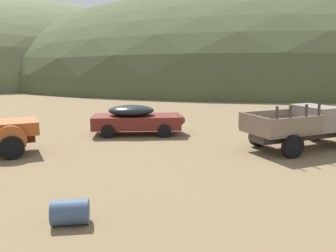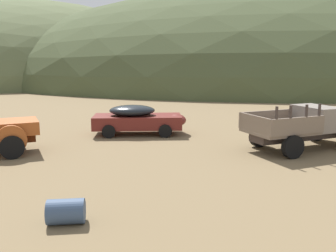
# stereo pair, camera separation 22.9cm
# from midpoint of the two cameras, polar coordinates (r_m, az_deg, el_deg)

# --- Properties ---
(hill_far_left) EXTENTS (74.02, 68.53, 29.57)m
(hill_far_left) POSITION_cam_midpoint_polar(r_m,az_deg,el_deg) (81.00, -22.51, 6.73)
(hill_far_left) COLOR #56603D
(hill_far_left) RESTS_ON ground
(hill_far_right) EXTENTS (110.26, 79.00, 32.11)m
(hill_far_right) POSITION_cam_midpoint_polar(r_m,az_deg,el_deg) (76.06, 17.19, 6.87)
(hill_far_right) COLOR #424C2D
(hill_far_right) RESTS_ON ground
(car_oxblood) EXTENTS (4.97, 2.27, 1.57)m
(car_oxblood) POSITION_cam_midpoint_polar(r_m,az_deg,el_deg) (19.81, -4.75, 1.06)
(car_oxblood) COLOR maroon
(car_oxblood) RESTS_ON ground
(truck_primer_gray) EXTENTS (6.00, 3.73, 2.16)m
(truck_primer_gray) POSITION_cam_midpoint_polar(r_m,az_deg,el_deg) (18.00, 20.90, 0.05)
(truck_primer_gray) COLOR #3D322D
(truck_primer_gray) RESTS_ON ground
(oil_drum_foreground) EXTENTS (0.90, 0.63, 0.62)m
(oil_drum_foreground) POSITION_cam_midpoint_polar(r_m,az_deg,el_deg) (9.64, -15.41, -12.56)
(oil_drum_foreground) COLOR #384C6B
(oil_drum_foreground) RESTS_ON ground
(bush_near_barrel) EXTENTS (1.02, 0.95, 0.96)m
(bush_near_barrel) POSITION_cam_midpoint_polar(r_m,az_deg,el_deg) (22.77, 13.74, 0.56)
(bush_near_barrel) COLOR #5B8E42
(bush_near_barrel) RESTS_ON ground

